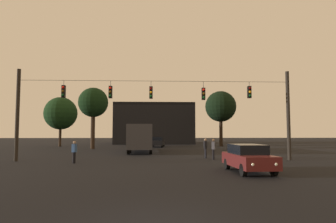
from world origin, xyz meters
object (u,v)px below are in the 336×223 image
Objects in this scene: tree_behind_building at (221,107)px; pedestrian_crossing_left at (205,147)px; tree_right_far at (93,103)px; city_bus at (141,135)px; car_far_left at (158,142)px; pedestrian_crossing_right at (74,151)px; car_near_right at (248,158)px; tree_left_silhouette at (61,113)px; pedestrian_crossing_center at (213,148)px.

pedestrian_crossing_left is at bearing -106.14° from tree_behind_building.
tree_right_far is (-12.51, 14.25, 5.13)m from pedestrian_crossing_left.
car_far_left is (1.97, 9.97, -1.07)m from city_bus.
pedestrian_crossing_right is at bearing -108.50° from city_bus.
tree_right_far is (-8.59, -4.49, 5.28)m from car_far_left.
tree_behind_building is (16.17, 24.79, 5.38)m from pedestrian_crossing_right.
tree_left_silhouette is (-19.87, 30.27, 4.34)m from car_near_right.
pedestrian_crossing_left is at bearing 19.93° from pedestrian_crossing_right.
tree_left_silhouette is at bearing 132.27° from tree_right_far.
tree_right_far is at bearing 131.29° from pedestrian_crossing_left.
tree_left_silhouette reaches higher than pedestrian_crossing_left.
tree_left_silhouette is 0.88× the size of tree_behind_building.
tree_left_silhouette is 0.95× the size of tree_right_far.
car_far_left is 15.94m from tree_left_silhouette.
pedestrian_crossing_left is at bearing -48.38° from tree_left_silhouette.
city_bus is 1.44× the size of tree_left_silhouette.
tree_behind_building is at bearing 75.75° from pedestrian_crossing_center.
tree_behind_building is at bearing 73.86° from pedestrian_crossing_left.
tree_left_silhouette is (-19.44, 22.73, 4.19)m from pedestrian_crossing_center.
tree_behind_building is 19.87m from tree_right_far.
pedestrian_crossing_center reaches higher than car_near_right.
car_far_left is 0.55× the size of tree_right_far.
car_near_right is 2.64× the size of pedestrian_crossing_center.
tree_behind_building reaches higher than pedestrian_crossing_left.
pedestrian_crossing_center is 10.71m from pedestrian_crossing_right.
pedestrian_crossing_left is 1.06× the size of pedestrian_crossing_right.
pedestrian_crossing_center reaches higher than car_far_left.
pedestrian_crossing_right is at bearing 154.41° from car_near_right.
city_bus is 13.12m from pedestrian_crossing_right.
tree_behind_building is (12.02, 12.38, 4.39)m from city_bus.
car_far_left is at bearing -166.52° from tree_behind_building.
pedestrian_crossing_left is at bearing -56.06° from city_bus.
pedestrian_crossing_center is 20.88m from tree_right_far.
pedestrian_crossing_center is at bearing -104.25° from tree_behind_building.
car_far_left is (-4.76, 27.60, 0.00)m from car_near_right.
pedestrian_crossing_center is 0.19× the size of tree_behind_building.
tree_behind_building is at bearing 80.02° from car_near_right.
tree_left_silhouette is at bearing 123.28° from car_near_right.
pedestrian_crossing_center is 0.22× the size of tree_left_silhouette.
city_bus is 1.36× the size of tree_right_far.
pedestrian_crossing_center is 30.20m from tree_left_silhouette.
pedestrian_crossing_right reaches higher than car_far_left.
pedestrian_crossing_right is at bearing -70.28° from tree_left_silhouette.
city_bus is at bearing 71.50° from pedestrian_crossing_right.
tree_right_far reaches higher than pedestrian_crossing_left.
city_bus is 1.26× the size of tree_behind_building.
pedestrian_crossing_left is at bearing -48.71° from tree_right_far.
city_bus is at bearing -43.93° from tree_left_silhouette.
city_bus reaches higher than car_near_right.
car_near_right is (6.74, -17.62, -1.07)m from city_bus.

